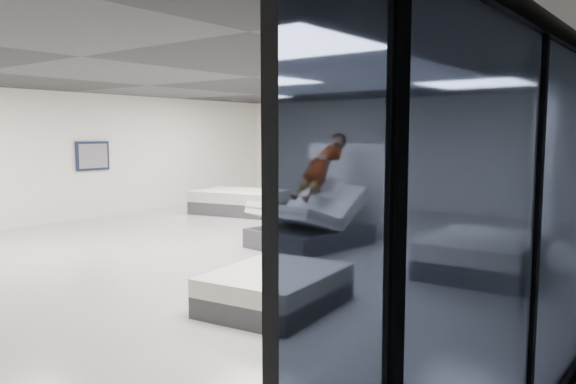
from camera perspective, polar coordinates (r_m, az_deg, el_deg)
The scene contains 10 objects.
room at distance 10.43m, azimuth -3.45°, elevation 2.79°, with size 14.00×14.04×3.20m.
hero_bed at distance 10.91m, azimuth 2.16°, elevation -3.35°, with size 1.82×2.27×1.29m.
person at distance 11.03m, azimuth 3.29°, elevation 1.34°, with size 0.62×0.41×1.71m, color slate.
remote at distance 10.65m, azimuth 2.92°, elevation 0.05°, with size 0.05×0.14×0.03m, color black.
divider_panel at distance 11.90m, azimuth 6.41°, elevation 0.17°, with size 2.16×0.10×1.96m, color white.
flat_bed_right_far at distance 9.30m, azimuth 18.85°, elevation -6.10°, with size 1.67×2.15×0.57m.
flat_bed_right_near at distance 7.12m, azimuth -1.37°, elevation -9.84°, with size 1.51×1.89×0.48m.
flat_bed_left_far at distance 15.44m, azimuth -4.93°, elevation -0.97°, with size 2.58×2.14×0.63m.
column at distance 12.68m, azimuth 24.68°, elevation 2.82°, with size 0.40×0.40×3.20m, color white.
wall_poster at distance 15.27m, azimuth -19.22°, elevation 3.48°, with size 0.06×0.95×0.75m.
Camera 1 is at (6.85, -7.85, 2.18)m, focal length 35.00 mm.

